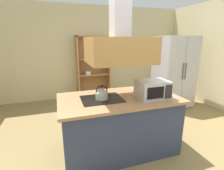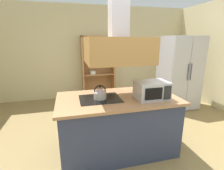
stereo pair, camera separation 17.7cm
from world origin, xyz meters
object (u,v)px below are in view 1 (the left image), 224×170
(dish_cabinet, at_px, (93,71))
(microwave, at_px, (153,89))
(kettle, at_px, (102,93))
(refrigerator, at_px, (174,72))
(cutting_board, at_px, (142,90))

(dish_cabinet, bearing_deg, microwave, -83.78)
(kettle, height_order, microwave, microwave)
(refrigerator, height_order, cutting_board, refrigerator)
(refrigerator, relative_size, kettle, 8.81)
(refrigerator, relative_size, dish_cabinet, 0.99)
(cutting_board, bearing_deg, refrigerator, 37.78)
(kettle, bearing_deg, refrigerator, 30.91)
(dish_cabinet, relative_size, microwave, 4.01)
(refrigerator, xyz_separation_m, microwave, (-1.58, -1.56, 0.12))
(kettle, xyz_separation_m, microwave, (0.74, -0.17, 0.04))
(cutting_board, bearing_deg, dish_cabinet, 97.58)
(kettle, bearing_deg, microwave, -13.25)
(cutting_board, xyz_separation_m, microwave, (-0.02, -0.35, 0.12))
(refrigerator, height_order, dish_cabinet, dish_cabinet)
(kettle, distance_m, cutting_board, 0.78)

